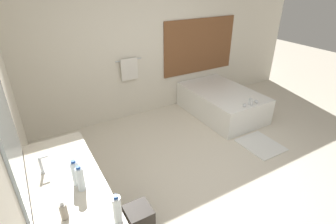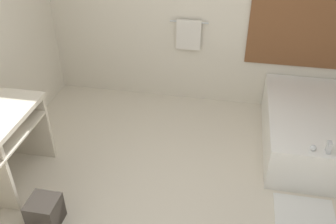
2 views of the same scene
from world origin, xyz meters
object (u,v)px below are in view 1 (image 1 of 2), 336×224
bathtub (222,101)px  water_bottle_3 (80,179)px  water_bottle_1 (76,173)px  water_bottle_2 (117,210)px  soap_dispenser (64,211)px  waste_bin (139,219)px

bathtub → water_bottle_3: size_ratio=6.66×
water_bottle_1 → water_bottle_2: 0.59m
water_bottle_3 → soap_dispenser: size_ratio=1.46×
soap_dispenser → waste_bin: soap_dispenser is taller
water_bottle_1 → waste_bin: water_bottle_1 is taller
soap_dispenser → waste_bin: bearing=22.1°
water_bottle_3 → waste_bin: water_bottle_3 is taller
bathtub → water_bottle_1: size_ratio=6.43×
soap_dispenser → water_bottle_3: bearing=52.0°
water_bottle_1 → water_bottle_3: 0.09m
bathtub → water_bottle_3: bearing=-151.0°
water_bottle_1 → water_bottle_2: size_ratio=0.97×
water_bottle_2 → water_bottle_3: (-0.15, 0.48, -0.01)m
soap_dispenser → waste_bin: size_ratio=0.58×
bathtub → water_bottle_1: 3.57m
water_bottle_1 → soap_dispenser: size_ratio=1.51×
water_bottle_2 → water_bottle_3: 0.50m
water_bottle_3 → waste_bin: 0.99m
water_bottle_1 → soap_dispenser: (-0.17, -0.33, -0.05)m
water_bottle_2 → waste_bin: water_bottle_2 is taller
bathtub → soap_dispenser: (-3.27, -1.95, 0.67)m
bathtub → waste_bin: size_ratio=5.66×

